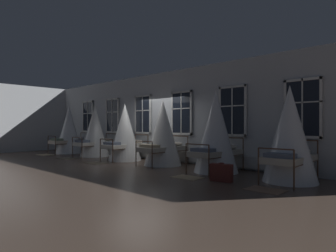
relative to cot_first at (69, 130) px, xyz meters
The scene contains 16 objects.
ground 5.63m from the cot_first, ahead, with size 30.47×30.47×0.00m, color #4C3D33.
back_wall_with_windows 5.67m from the cot_first, 11.97° to the left, with size 16.24×0.10×3.55m, color silver.
end_wall_left 3.14m from the cot_first, 148.04° to the right, with size 0.10×6.49×3.55m, color silver.
window_bank 5.61m from the cot_first, 10.76° to the left, with size 11.97×0.10×2.63m.
cot_first is the anchor object (origin of this frame).
cot_second 2.23m from the cot_first, ahead, with size 1.33×1.82×2.33m.
cot_third 4.46m from the cot_first, ahead, with size 1.33×1.82×2.28m.
cot_fourth 6.57m from the cot_first, ahead, with size 1.33×1.83×2.32m.
cot_fifth 8.82m from the cot_first, ahead, with size 1.33×1.84×2.49m.
cot_sixth 11.02m from the cot_first, ahead, with size 1.33×1.84×2.42m.
rug_first 1.69m from the cot_first, 88.62° to the right, with size 0.80×0.56×0.01m, color #8E7A5B.
rug_second 2.79m from the cot_first, 29.24° to the right, with size 0.80×0.56×0.01m, color brown.
rug_third 4.73m from the cot_first, 15.74° to the right, with size 0.80×0.56×0.01m, color brown.
rug_fifth 8.96m from the cot_first, ahead, with size 0.80×0.56×0.01m, color #8E7A5B.
rug_sixth 11.12m from the cot_first, ahead, with size 0.80×0.56×0.01m, color brown.
suitcase_dark 9.85m from the cot_first, ahead, with size 0.59×0.30×0.47m.
Camera 1 is at (8.29, -7.28, 1.41)m, focal length 31.25 mm.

